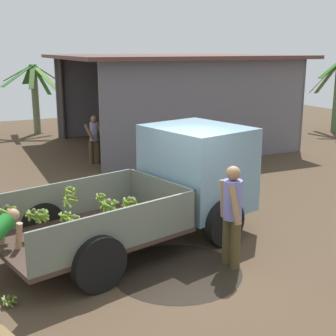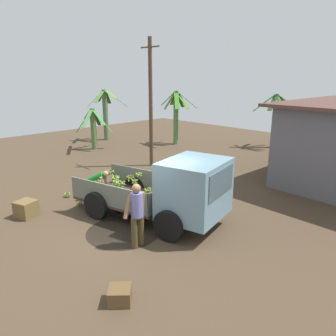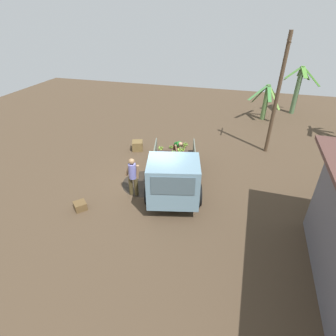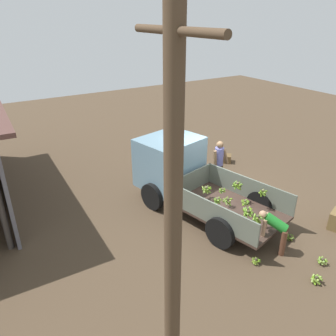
{
  "view_description": "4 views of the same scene",
  "coord_description": "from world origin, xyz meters",
  "px_view_note": "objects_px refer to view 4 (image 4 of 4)",
  "views": [
    {
      "loc": [
        -3.47,
        -6.73,
        3.56
      ],
      "look_at": [
        0.17,
        0.7,
        1.45
      ],
      "focal_mm": 50.0,
      "sensor_mm": 36.0,
      "label": 1
    },
    {
      "loc": [
        6.82,
        -5.57,
        4.41
      ],
      "look_at": [
        -0.43,
        1.53,
        1.49
      ],
      "focal_mm": 35.0,
      "sensor_mm": 36.0,
      "label": 2
    },
    {
      "loc": [
        9.01,
        3.16,
        6.81
      ],
      "look_at": [
        -0.22,
        0.59,
        1.0
      ],
      "focal_mm": 28.0,
      "sensor_mm": 36.0,
      "label": 3
    },
    {
      "loc": [
        -7.39,
        6.41,
        5.72
      ],
      "look_at": [
        0.14,
        1.77,
        1.54
      ],
      "focal_mm": 35.0,
      "sensor_mm": 36.0,
      "label": 4
    }
  ],
  "objects_px": {
    "person_worker_loading": "(276,229)",
    "banana_bunch_on_ground_3": "(256,261)",
    "banana_bunch_on_ground_1": "(322,261)",
    "person_foreground_visitor": "(219,162)",
    "cargo_truck": "(179,170)",
    "wooden_crate_1": "(226,158)",
    "utility_pole": "(173,277)",
    "banana_bunch_on_ground_2": "(290,237)",
    "banana_bunch_on_ground_0": "(316,279)"
  },
  "relations": [
    {
      "from": "person_worker_loading",
      "to": "banana_bunch_on_ground_3",
      "type": "relative_size",
      "value": 5.33
    },
    {
      "from": "banana_bunch_on_ground_1",
      "to": "banana_bunch_on_ground_3",
      "type": "relative_size",
      "value": 1.17
    },
    {
      "from": "person_worker_loading",
      "to": "person_foreground_visitor",
      "type": "bearing_deg",
      "value": -50.81
    },
    {
      "from": "cargo_truck",
      "to": "wooden_crate_1",
      "type": "xyz_separation_m",
      "value": [
        1.55,
        -3.41,
        -0.94
      ]
    },
    {
      "from": "utility_pole",
      "to": "banana_bunch_on_ground_1",
      "type": "height_order",
      "value": "utility_pole"
    },
    {
      "from": "person_foreground_visitor",
      "to": "banana_bunch_on_ground_2",
      "type": "bearing_deg",
      "value": -7.96
    },
    {
      "from": "cargo_truck",
      "to": "banana_bunch_on_ground_0",
      "type": "height_order",
      "value": "cargo_truck"
    },
    {
      "from": "person_worker_loading",
      "to": "banana_bunch_on_ground_2",
      "type": "height_order",
      "value": "person_worker_loading"
    },
    {
      "from": "person_foreground_visitor",
      "to": "banana_bunch_on_ground_0",
      "type": "distance_m",
      "value": 5.13
    },
    {
      "from": "person_worker_loading",
      "to": "banana_bunch_on_ground_1",
      "type": "xyz_separation_m",
      "value": [
        -1.04,
        -0.63,
        -0.58
      ]
    },
    {
      "from": "banana_bunch_on_ground_1",
      "to": "utility_pole",
      "type": "bearing_deg",
      "value": 102.27
    },
    {
      "from": "person_worker_loading",
      "to": "wooden_crate_1",
      "type": "xyz_separation_m",
      "value": [
        5.08,
        -2.73,
        -0.53
      ]
    },
    {
      "from": "person_worker_loading",
      "to": "banana_bunch_on_ground_2",
      "type": "distance_m",
      "value": 0.95
    },
    {
      "from": "banana_bunch_on_ground_0",
      "to": "banana_bunch_on_ground_1",
      "type": "distance_m",
      "value": 0.76
    },
    {
      "from": "banana_bunch_on_ground_2",
      "to": "banana_bunch_on_ground_3",
      "type": "height_order",
      "value": "banana_bunch_on_ground_3"
    },
    {
      "from": "person_foreground_visitor",
      "to": "wooden_crate_1",
      "type": "relative_size",
      "value": 3.89
    },
    {
      "from": "wooden_crate_1",
      "to": "banana_bunch_on_ground_3",
      "type": "bearing_deg",
      "value": 146.18
    },
    {
      "from": "banana_bunch_on_ground_1",
      "to": "banana_bunch_on_ground_0",
      "type": "bearing_deg",
      "value": 114.92
    },
    {
      "from": "person_worker_loading",
      "to": "banana_bunch_on_ground_0",
      "type": "height_order",
      "value": "person_worker_loading"
    },
    {
      "from": "cargo_truck",
      "to": "banana_bunch_on_ground_2",
      "type": "bearing_deg",
      "value": -170.98
    },
    {
      "from": "banana_bunch_on_ground_0",
      "to": "wooden_crate_1",
      "type": "relative_size",
      "value": 0.62
    },
    {
      "from": "banana_bunch_on_ground_0",
      "to": "banana_bunch_on_ground_3",
      "type": "bearing_deg",
      "value": 30.95
    },
    {
      "from": "utility_pole",
      "to": "banana_bunch_on_ground_3",
      "type": "xyz_separation_m",
      "value": [
        2.02,
        -3.79,
        -3.0
      ]
    },
    {
      "from": "person_foreground_visitor",
      "to": "banana_bunch_on_ground_0",
      "type": "height_order",
      "value": "person_foreground_visitor"
    },
    {
      "from": "wooden_crate_1",
      "to": "banana_bunch_on_ground_0",
      "type": "bearing_deg",
      "value": 156.63
    },
    {
      "from": "banana_bunch_on_ground_0",
      "to": "banana_bunch_on_ground_2",
      "type": "xyz_separation_m",
      "value": [
        1.4,
        -0.79,
        -0.03
      ]
    },
    {
      "from": "banana_bunch_on_ground_0",
      "to": "wooden_crate_1",
      "type": "bearing_deg",
      "value": -23.37
    },
    {
      "from": "person_foreground_visitor",
      "to": "banana_bunch_on_ground_3",
      "type": "height_order",
      "value": "person_foreground_visitor"
    },
    {
      "from": "utility_pole",
      "to": "banana_bunch_on_ground_1",
      "type": "relative_size",
      "value": 24.44
    },
    {
      "from": "utility_pole",
      "to": "banana_bunch_on_ground_3",
      "type": "height_order",
      "value": "utility_pole"
    },
    {
      "from": "utility_pole",
      "to": "wooden_crate_1",
      "type": "xyz_separation_m",
      "value": [
        7.24,
        -7.29,
        -2.94
      ]
    },
    {
      "from": "cargo_truck",
      "to": "person_worker_loading",
      "type": "height_order",
      "value": "cargo_truck"
    },
    {
      "from": "utility_pole",
      "to": "banana_bunch_on_ground_3",
      "type": "relative_size",
      "value": 28.6
    },
    {
      "from": "utility_pole",
      "to": "banana_bunch_on_ground_1",
      "type": "distance_m",
      "value": 6.1
    },
    {
      "from": "person_worker_loading",
      "to": "wooden_crate_1",
      "type": "height_order",
      "value": "person_worker_loading"
    },
    {
      "from": "cargo_truck",
      "to": "banana_bunch_on_ground_1",
      "type": "bearing_deg",
      "value": -177.13
    },
    {
      "from": "cargo_truck",
      "to": "person_worker_loading",
      "type": "bearing_deg",
      "value": 177.75
    },
    {
      "from": "utility_pole",
      "to": "banana_bunch_on_ground_0",
      "type": "height_order",
      "value": "utility_pole"
    },
    {
      "from": "utility_pole",
      "to": "cargo_truck",
      "type": "bearing_deg",
      "value": -34.29
    },
    {
      "from": "cargo_truck",
      "to": "banana_bunch_on_ground_0",
      "type": "relative_size",
      "value": 18.57
    },
    {
      "from": "banana_bunch_on_ground_3",
      "to": "cargo_truck",
      "type": "bearing_deg",
      "value": -1.51
    },
    {
      "from": "banana_bunch_on_ground_0",
      "to": "banana_bunch_on_ground_1",
      "type": "bearing_deg",
      "value": -65.08
    },
    {
      "from": "person_worker_loading",
      "to": "banana_bunch_on_ground_3",
      "type": "bearing_deg",
      "value": 66.55
    },
    {
      "from": "person_foreground_visitor",
      "to": "banana_bunch_on_ground_2",
      "type": "height_order",
      "value": "person_foreground_visitor"
    },
    {
      "from": "person_foreground_visitor",
      "to": "banana_bunch_on_ground_1",
      "type": "height_order",
      "value": "person_foreground_visitor"
    },
    {
      "from": "person_foreground_visitor",
      "to": "person_worker_loading",
      "type": "distance_m",
      "value": 3.74
    },
    {
      "from": "banana_bunch_on_ground_2",
      "to": "utility_pole",
      "type": "bearing_deg",
      "value": 112.64
    },
    {
      "from": "person_foreground_visitor",
      "to": "person_worker_loading",
      "type": "height_order",
      "value": "person_foreground_visitor"
    },
    {
      "from": "banana_bunch_on_ground_3",
      "to": "wooden_crate_1",
      "type": "distance_m",
      "value": 6.29
    },
    {
      "from": "banana_bunch_on_ground_2",
      "to": "banana_bunch_on_ground_1",
      "type": "bearing_deg",
      "value": 174.32
    }
  ]
}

